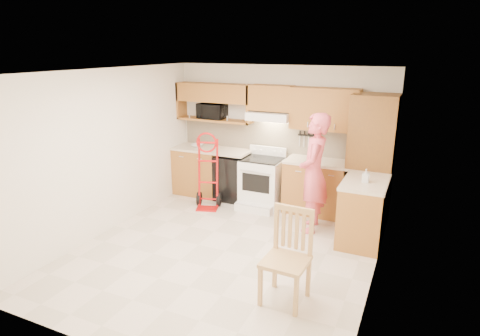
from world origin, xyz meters
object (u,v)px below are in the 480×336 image
Objects in this scene: person at (314,173)px; hand_truck at (207,175)px; microwave at (212,111)px; range at (261,179)px; dining_chair at (286,258)px.

person is 1.97m from hand_truck.
microwave is 1.60m from range.
range is 0.97× the size of dining_chair.
dining_chair is (1.33, -2.58, 0.02)m from range.
hand_truck is at bearing -102.08° from person.
microwave is at bearing 93.10° from hand_truck.
range is 0.96m from hand_truck.
person is at bearing -21.23° from hand_truck.
person reaches higher than range.
dining_chair is (2.17, -2.12, -0.08)m from hand_truck.
hand_truck reaches higher than range.
dining_chair is at bearing -48.21° from microwave.
range is (1.12, -0.28, -1.11)m from microwave.
person reaches higher than hand_truck.
hand_truck is 1.15× the size of dining_chair.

